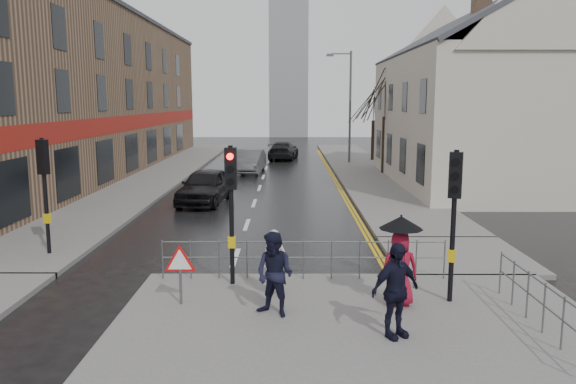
{
  "coord_description": "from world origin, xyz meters",
  "views": [
    {
      "loc": [
        1.59,
        -13.05,
        4.57
      ],
      "look_at": [
        1.56,
        3.11,
        1.95
      ],
      "focal_mm": 35.0,
      "sensor_mm": 36.0,
      "label": 1
    }
  ],
  "objects_px": {
    "pedestrian_b": "(275,274)",
    "pedestrian_with_umbrella": "(400,256)",
    "pedestrian_d": "(395,290)",
    "car_parked": "(205,186)",
    "pedestrian_a": "(274,263)",
    "car_mid": "(250,161)"
  },
  "relations": [
    {
      "from": "pedestrian_b",
      "to": "car_parked",
      "type": "xyz_separation_m",
      "value": [
        -3.49,
        13.86,
        -0.24
      ]
    },
    {
      "from": "pedestrian_d",
      "to": "pedestrian_b",
      "type": "bearing_deg",
      "value": 124.74
    },
    {
      "from": "pedestrian_a",
      "to": "pedestrian_d",
      "type": "distance_m",
      "value": 3.29
    },
    {
      "from": "car_mid",
      "to": "car_parked",
      "type": "bearing_deg",
      "value": -91.2
    },
    {
      "from": "car_parked",
      "to": "pedestrian_d",
      "type": "bearing_deg",
      "value": -61.46
    },
    {
      "from": "pedestrian_with_umbrella",
      "to": "car_mid",
      "type": "height_order",
      "value": "pedestrian_with_umbrella"
    },
    {
      "from": "pedestrian_d",
      "to": "car_parked",
      "type": "relative_size",
      "value": 0.4
    },
    {
      "from": "pedestrian_b",
      "to": "car_parked",
      "type": "distance_m",
      "value": 14.29
    },
    {
      "from": "pedestrian_b",
      "to": "pedestrian_with_umbrella",
      "type": "relative_size",
      "value": 0.89
    },
    {
      "from": "pedestrian_with_umbrella",
      "to": "car_parked",
      "type": "xyz_separation_m",
      "value": [
        -6.2,
        13.26,
        -0.46
      ]
    },
    {
      "from": "pedestrian_d",
      "to": "car_mid",
      "type": "distance_m",
      "value": 26.31
    },
    {
      "from": "pedestrian_with_umbrella",
      "to": "pedestrian_d",
      "type": "bearing_deg",
      "value": -103.74
    },
    {
      "from": "car_parked",
      "to": "car_mid",
      "type": "height_order",
      "value": "car_parked"
    },
    {
      "from": "pedestrian_with_umbrella",
      "to": "car_parked",
      "type": "relative_size",
      "value": 0.43
    },
    {
      "from": "pedestrian_b",
      "to": "car_mid",
      "type": "xyz_separation_m",
      "value": [
        -2.26,
        24.82,
        -0.28
      ]
    },
    {
      "from": "pedestrian_a",
      "to": "pedestrian_b",
      "type": "relative_size",
      "value": 0.87
    },
    {
      "from": "pedestrian_a",
      "to": "car_parked",
      "type": "relative_size",
      "value": 0.33
    },
    {
      "from": "pedestrian_b",
      "to": "pedestrian_d",
      "type": "relative_size",
      "value": 0.96
    },
    {
      "from": "pedestrian_a",
      "to": "car_mid",
      "type": "xyz_separation_m",
      "value": [
        -2.22,
        23.61,
        -0.16
      ]
    },
    {
      "from": "pedestrian_d",
      "to": "car_mid",
      "type": "bearing_deg",
      "value": 70.05
    },
    {
      "from": "pedestrian_d",
      "to": "car_parked",
      "type": "xyz_separation_m",
      "value": [
        -5.79,
        14.95,
        -0.28
      ]
    },
    {
      "from": "pedestrian_with_umbrella",
      "to": "car_parked",
      "type": "distance_m",
      "value": 14.64
    }
  ]
}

